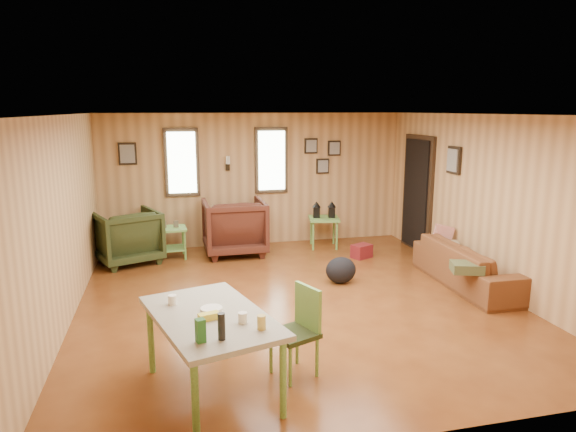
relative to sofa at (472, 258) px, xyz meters
name	(u,v)px	position (x,y,z in m)	size (l,w,h in m)	color
room	(303,206)	(-2.41, 0.28, 0.81)	(5.54, 6.04, 2.44)	brown
sofa	(472,258)	(0.00, 0.00, 0.00)	(2.05, 0.60, 0.80)	brown
recliner_brown	(234,224)	(-3.06, 2.40, 0.13)	(1.03, 0.96, 1.06)	#451E14
recliner_green	(127,234)	(-4.82, 2.27, 0.08)	(0.93, 0.87, 0.96)	#2A3417
end_table	(171,237)	(-4.13, 2.39, -0.04)	(0.53, 0.48, 0.64)	#7AC055
side_table	(324,216)	(-1.42, 2.47, 0.17)	(0.62, 0.62, 0.84)	#7AC055
cooler	(362,251)	(-1.01, 1.65, -0.29)	(0.39, 0.34, 0.23)	maroon
backpack	(341,270)	(-1.77, 0.52, -0.21)	(0.53, 0.46, 0.38)	black
sofa_pillows	(455,252)	(-0.27, 0.02, 0.10)	(0.84, 1.66, 0.34)	#464C2A
dining_table	(211,322)	(-3.84, -2.02, 0.27)	(1.23, 1.63, 0.95)	#9C9682
dining_chair	(300,326)	(-3.01, -1.84, 0.08)	(0.50, 0.50, 0.85)	#2A3417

